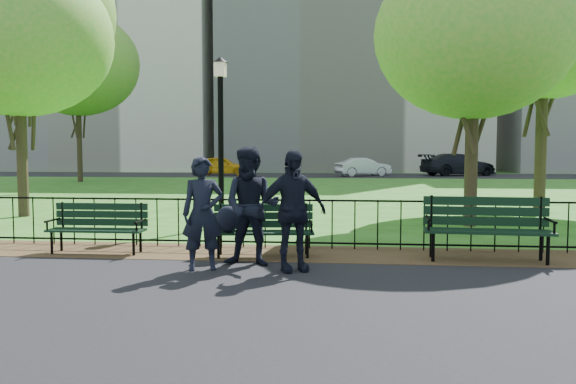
# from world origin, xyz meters

# --- Properties ---
(ground) EXTENTS (120.00, 120.00, 0.00)m
(ground) POSITION_xyz_m (0.00, 0.00, 0.00)
(ground) COLOR #2C6019
(asphalt_path) EXTENTS (60.00, 9.20, 0.01)m
(asphalt_path) POSITION_xyz_m (0.00, -3.40, 0.01)
(asphalt_path) COLOR black
(asphalt_path) RESTS_ON ground
(dirt_strip) EXTENTS (60.00, 1.60, 0.01)m
(dirt_strip) POSITION_xyz_m (0.00, 1.50, 0.01)
(dirt_strip) COLOR #3C2918
(dirt_strip) RESTS_ON ground
(far_street) EXTENTS (70.00, 9.00, 0.01)m
(far_street) POSITION_xyz_m (0.00, 35.00, 0.01)
(far_street) COLOR black
(far_street) RESTS_ON ground
(iron_fence) EXTENTS (24.06, 0.06, 1.00)m
(iron_fence) POSITION_xyz_m (0.00, 2.00, 0.50)
(iron_fence) COLOR black
(iron_fence) RESTS_ON ground
(apartment_west) EXTENTS (22.00, 15.00, 26.00)m
(apartment_west) POSITION_xyz_m (-22.00, 48.00, 13.00)
(apartment_west) COLOR white
(apartment_west) RESTS_ON ground
(apartment_mid) EXTENTS (24.00, 15.00, 30.00)m
(apartment_mid) POSITION_xyz_m (2.00, 48.00, 15.00)
(apartment_mid) COLOR #B6B2A6
(apartment_mid) RESTS_ON ground
(park_bench_main) EXTENTS (1.71, 0.72, 0.94)m
(park_bench_main) POSITION_xyz_m (0.03, 1.12, 0.59)
(park_bench_main) COLOR black
(park_bench_main) RESTS_ON ground
(park_bench_left_a) EXTENTS (1.65, 0.53, 0.93)m
(park_bench_left_a) POSITION_xyz_m (-2.58, 1.25, 0.53)
(park_bench_left_a) COLOR black
(park_bench_left_a) RESTS_ON ground
(park_bench_right_a) EXTENTS (1.98, 0.74, 1.10)m
(park_bench_right_a) POSITION_xyz_m (3.87, 1.24, 0.63)
(park_bench_right_a) COLOR black
(park_bench_right_a) RESTS_ON ground
(lamppost) EXTENTS (0.35, 0.35, 3.91)m
(lamppost) POSITION_xyz_m (-1.24, 4.82, 2.13)
(lamppost) COLOR black
(lamppost) RESTS_ON ground
(tree_near_w) EXTENTS (4.95, 4.95, 6.90)m
(tree_near_w) POSITION_xyz_m (-7.07, 6.41, 4.79)
(tree_near_w) COLOR #2D2116
(tree_near_w) RESTS_ON ground
(tree_near_e) EXTENTS (4.59, 4.59, 6.40)m
(tree_near_e) POSITION_xyz_m (4.55, 5.63, 4.44)
(tree_near_e) COLOR #2D2116
(tree_near_e) RESTS_ON ground
(tree_mid_e) EXTENTS (6.02, 6.02, 8.39)m
(tree_mid_e) POSITION_xyz_m (7.27, 9.18, 5.82)
(tree_mid_e) COLOR #2D2116
(tree_mid_e) RESTS_ON ground
(tree_mid_w) EXTENTS (7.75, 7.75, 10.80)m
(tree_mid_w) POSITION_xyz_m (-11.69, 13.98, 7.50)
(tree_mid_w) COLOR #2D2116
(tree_mid_w) RESTS_ON ground
(tree_far_w) EXTENTS (7.18, 7.18, 10.01)m
(tree_far_w) POSITION_xyz_m (-14.18, 24.00, 6.95)
(tree_far_w) COLOR #2D2116
(tree_far_w) RESTS_ON ground
(person_left) EXTENTS (0.70, 0.57, 1.66)m
(person_left) POSITION_xyz_m (-0.43, 0.04, 0.84)
(person_left) COLOR black
(person_left) RESTS_ON asphalt_path
(person_mid) EXTENTS (0.91, 0.53, 1.80)m
(person_mid) POSITION_xyz_m (0.22, 0.44, 0.91)
(person_mid) COLOR black
(person_mid) RESTS_ON asphalt_path
(person_right) EXTENTS (1.11, 0.80, 1.75)m
(person_right) POSITION_xyz_m (0.87, 0.11, 0.89)
(person_right) COLOR black
(person_right) RESTS_ON asphalt_path
(taxi) EXTENTS (4.41, 2.27, 1.44)m
(taxi) POSITION_xyz_m (-7.93, 34.35, 0.73)
(taxi) COLOR gold
(taxi) RESTS_ON far_street
(sedan_silver) EXTENTS (4.30, 2.99, 1.34)m
(sedan_silver) POSITION_xyz_m (2.82, 33.72, 0.68)
(sedan_silver) COLOR #B7BABF
(sedan_silver) RESTS_ON far_street
(sedan_dark) EXTENTS (6.17, 4.18, 1.66)m
(sedan_dark) POSITION_xyz_m (9.94, 35.36, 0.84)
(sedan_dark) COLOR black
(sedan_dark) RESTS_ON far_street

